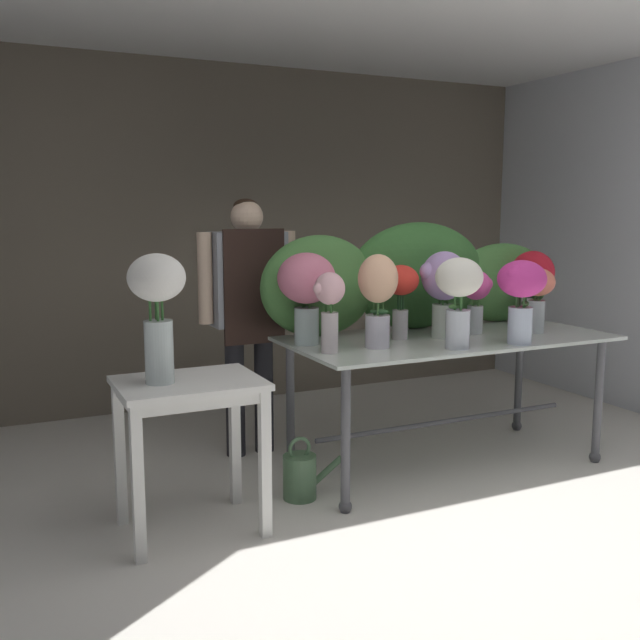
# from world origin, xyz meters

# --- Properties ---
(ground_plane) EXTENTS (7.80, 7.80, 0.00)m
(ground_plane) POSITION_xyz_m (0.00, 1.77, 0.00)
(ground_plane) COLOR silver
(wall_back) EXTENTS (5.09, 0.12, 2.65)m
(wall_back) POSITION_xyz_m (0.00, 3.54, 1.33)
(wall_back) COLOR #706656
(wall_back) RESTS_ON ground
(display_table_glass) EXTENTS (1.94, 0.92, 0.80)m
(display_table_glass) POSITION_xyz_m (0.50, 1.50, 0.68)
(display_table_glass) COLOR #BBC5BD
(display_table_glass) RESTS_ON ground
(side_table_white) EXTENTS (0.67, 0.52, 0.75)m
(side_table_white) POSITION_xyz_m (-1.14, 1.27, 0.63)
(side_table_white) COLOR white
(side_table_white) RESTS_ON ground
(florist) EXTENTS (0.63, 0.24, 1.61)m
(florist) POSITION_xyz_m (-0.50, 2.20, 1.00)
(florist) COLOR #232328
(florist) RESTS_ON ground
(foliage_backdrop) EXTENTS (2.12, 0.30, 0.67)m
(foliage_backdrop) POSITION_xyz_m (0.45, 1.84, 1.10)
(foliage_backdrop) COLOR #477F3D
(foliage_backdrop) RESTS_ON display_table_glass
(vase_scarlet_snapdragons) EXTENTS (0.21, 0.21, 0.43)m
(vase_scarlet_snapdragons) POSITION_xyz_m (0.19, 1.55, 1.08)
(vase_scarlet_snapdragons) COLOR silver
(vase_scarlet_snapdragons) RESTS_ON display_table_glass
(vase_peach_carnations) EXTENTS (0.22, 0.22, 0.51)m
(vase_peach_carnations) POSITION_xyz_m (-0.05, 1.38, 1.09)
(vase_peach_carnations) COLOR silver
(vase_peach_carnations) RESTS_ON display_table_glass
(vase_blush_hydrangea) EXTENTS (0.18, 0.16, 0.43)m
(vase_blush_hydrangea) POSITION_xyz_m (-0.36, 1.36, 1.05)
(vase_blush_hydrangea) COLOR silver
(vase_blush_hydrangea) RESTS_ON display_table_glass
(vase_crimson_dahlias) EXTENTS (0.31, 0.28, 0.48)m
(vase_crimson_dahlias) POSITION_xyz_m (1.27, 1.65, 1.09)
(vase_crimson_dahlias) COLOR silver
(vase_crimson_dahlias) RESTS_ON display_table_glass
(vase_ivory_ranunculus) EXTENTS (0.26, 0.26, 0.50)m
(vase_ivory_ranunculus) POSITION_xyz_m (0.33, 1.17, 1.11)
(vase_ivory_ranunculus) COLOR silver
(vase_ivory_ranunculus) RESTS_ON display_table_glass
(vase_lilac_lilies) EXTENTS (0.29, 0.27, 0.51)m
(vase_lilac_lilies) POSITION_xyz_m (0.45, 1.48, 1.11)
(vase_lilac_lilies) COLOR silver
(vase_lilac_lilies) RESTS_ON display_table_glass
(vase_coral_roses) EXTENTS (0.22, 0.21, 0.40)m
(vase_coral_roses) POSITION_xyz_m (1.06, 1.38, 1.04)
(vase_coral_roses) COLOR silver
(vase_coral_roses) RESTS_ON display_table_glass
(vase_magenta_tulips) EXTENTS (0.27, 0.27, 0.47)m
(vase_magenta_tulips) POSITION_xyz_m (0.72, 1.13, 1.10)
(vase_magenta_tulips) COLOR silver
(vase_magenta_tulips) RESTS_ON display_table_glass
(vase_fuchsia_stock) EXTENTS (0.20, 0.18, 0.39)m
(vase_fuchsia_stock) POSITION_xyz_m (0.71, 1.52, 1.03)
(vase_fuchsia_stock) COLOR silver
(vase_fuchsia_stock) RESTS_ON display_table_glass
(vase_rosy_anemones) EXTENTS (0.33, 0.33, 0.51)m
(vase_rosy_anemones) POSITION_xyz_m (-0.36, 1.64, 1.13)
(vase_rosy_anemones) COLOR silver
(vase_rosy_anemones) RESTS_ON display_table_glass
(vase_white_roses_tall) EXTENTS (0.26, 0.26, 0.60)m
(vase_white_roses_tall) POSITION_xyz_m (-1.28, 1.27, 1.12)
(vase_white_roses_tall) COLOR silver
(vase_white_roses_tall) RESTS_ON side_table_white
(watering_can) EXTENTS (0.35, 0.18, 0.34)m
(watering_can) POSITION_xyz_m (-0.51, 1.40, 0.13)
(watering_can) COLOR #4C704C
(watering_can) RESTS_ON ground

